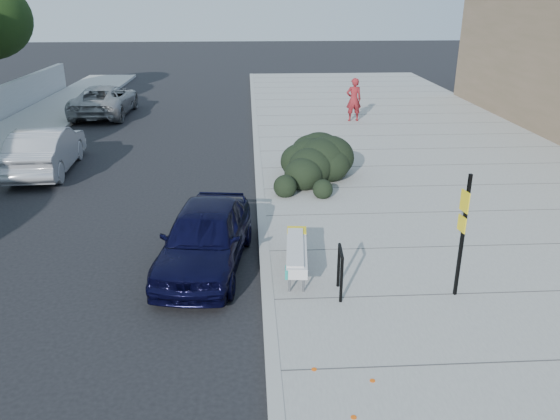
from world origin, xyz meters
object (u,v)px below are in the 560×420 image
at_px(bike_rack, 340,267).
at_px(sign_post, 463,228).
at_px(pedestrian, 354,100).
at_px(bench, 297,251).
at_px(sedan_navy, 205,237).
at_px(wagon_silver, 46,150).
at_px(suv_silver, 105,100).

xyz_separation_m(bike_rack, sign_post, (2.10, -0.15, 0.79)).
bearing_deg(bike_rack, pedestrian, 82.73).
xyz_separation_m(bench, bike_rack, (0.72, -0.86, 0.08)).
bearing_deg(pedestrian, sign_post, 81.49).
bearing_deg(sedan_navy, bike_rack, -23.29).
bearing_deg(bench, sign_post, -14.69).
distance_m(sign_post, wagon_silver, 13.24).
bearing_deg(bench, wagon_silver, 138.88).
distance_m(bike_rack, sedan_navy, 2.96).
bearing_deg(sedan_navy, wagon_silver, 136.39).
height_order(bench, sign_post, sign_post).
distance_m(bench, bike_rack, 1.12).
xyz_separation_m(sedan_navy, pedestrian, (5.47, 13.03, 0.40)).
bearing_deg(suv_silver, sign_post, 121.34).
bearing_deg(wagon_silver, sedan_navy, 124.91).
relative_size(bike_rack, sedan_navy, 0.23).
bearing_deg(pedestrian, bike_rack, 73.34).
relative_size(bench, sign_post, 0.85).
distance_m(sedan_navy, wagon_silver, 8.77).
relative_size(bench, sedan_navy, 0.50).
relative_size(bench, bike_rack, 2.19).
height_order(sign_post, wagon_silver, sign_post).
relative_size(bench, pedestrian, 1.07).
xyz_separation_m(bench, wagon_silver, (-7.27, 7.54, 0.10)).
bearing_deg(pedestrian, wagon_silver, 24.18).
bearing_deg(bench, suv_silver, 119.73).
distance_m(bench, pedestrian, 14.19).
bearing_deg(sedan_navy, pedestrian, 75.14).
xyz_separation_m(sign_post, wagon_silver, (-10.09, 8.54, -0.76)).
bearing_deg(wagon_silver, bike_rack, 129.99).
bearing_deg(sedan_navy, bench, -12.48).
bearing_deg(sign_post, bench, 151.87).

